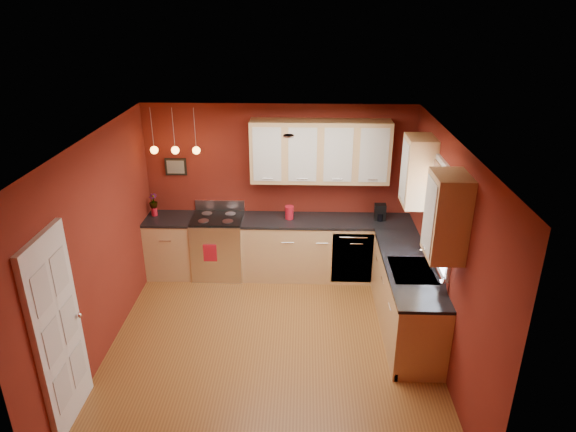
{
  "coord_description": "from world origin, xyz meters",
  "views": [
    {
      "loc": [
        0.38,
        -5.21,
        4.0
      ],
      "look_at": [
        0.17,
        1.0,
        1.33
      ],
      "focal_mm": 32.0,
      "sensor_mm": 36.0,
      "label": 1
    }
  ],
  "objects_px": {
    "coffee_maker": "(380,213)",
    "red_canister": "(289,212)",
    "soap_pump": "(444,284)",
    "gas_range": "(219,246)",
    "sink": "(412,272)"
  },
  "relations": [
    {
      "from": "gas_range",
      "to": "red_canister",
      "type": "xyz_separation_m",
      "value": [
        1.08,
        0.02,
        0.56
      ]
    },
    {
      "from": "sink",
      "to": "soap_pump",
      "type": "height_order",
      "value": "sink"
    },
    {
      "from": "red_canister",
      "to": "coffee_maker",
      "type": "xyz_separation_m",
      "value": [
        1.35,
        0.01,
        0.01
      ]
    },
    {
      "from": "sink",
      "to": "soap_pump",
      "type": "bearing_deg",
      "value": -63.41
    },
    {
      "from": "gas_range",
      "to": "red_canister",
      "type": "relative_size",
      "value": 5.57
    },
    {
      "from": "sink",
      "to": "coffee_maker",
      "type": "relative_size",
      "value": 2.92
    },
    {
      "from": "coffee_maker",
      "to": "red_canister",
      "type": "bearing_deg",
      "value": -177.72
    },
    {
      "from": "coffee_maker",
      "to": "gas_range",
      "type": "bearing_deg",
      "value": -177.61
    },
    {
      "from": "coffee_maker",
      "to": "soap_pump",
      "type": "relative_size",
      "value": 1.15
    },
    {
      "from": "sink",
      "to": "soap_pump",
      "type": "relative_size",
      "value": 3.37
    },
    {
      "from": "gas_range",
      "to": "red_canister",
      "type": "bearing_deg",
      "value": 0.8
    },
    {
      "from": "sink",
      "to": "gas_range",
      "type": "bearing_deg",
      "value": 150.22
    },
    {
      "from": "gas_range",
      "to": "sink",
      "type": "bearing_deg",
      "value": -29.78
    },
    {
      "from": "red_canister",
      "to": "coffee_maker",
      "type": "height_order",
      "value": "coffee_maker"
    },
    {
      "from": "sink",
      "to": "soap_pump",
      "type": "distance_m",
      "value": 0.57
    }
  ]
}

